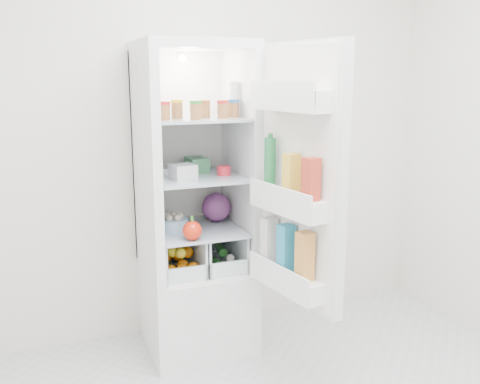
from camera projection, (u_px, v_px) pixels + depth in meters
name	position (u px, v px, depth m)	size (l,w,h in m)	color
room_walls	(341.00, 82.00, 1.91)	(3.02, 3.02, 2.61)	silver
refrigerator	(194.00, 238.00, 3.18)	(0.60, 0.60, 1.80)	silver
shelf_low	(196.00, 229.00, 3.10)	(0.49, 0.53, 0.01)	#9EACB9
shelf_mid	(195.00, 177.00, 3.04)	(0.49, 0.53, 0.01)	#9EACB9
shelf_top	(194.00, 118.00, 2.97)	(0.49, 0.53, 0.01)	#9EACB9
crisper_left	(176.00, 253.00, 3.09)	(0.23, 0.46, 0.22)	silver
crisper_right	(217.00, 248.00, 3.17)	(0.23, 0.46, 0.22)	silver
condiment_jars	(200.00, 111.00, 2.85)	(0.46, 0.16, 0.08)	#B21919
squeeze_bottle	(233.00, 99.00, 2.98)	(0.06, 0.06, 0.19)	white
tub_white	(183.00, 172.00, 2.93)	(0.12, 0.12, 0.08)	silver
tin_red	(224.00, 171.00, 3.04)	(0.08, 0.08, 0.05)	red
foil_tray	(171.00, 171.00, 3.05)	(0.17, 0.13, 0.04)	silver
tub_green	(197.00, 165.00, 3.14)	(0.11, 0.15, 0.09)	#387D50
red_cabbage	(216.00, 207.00, 3.22)	(0.17, 0.17, 0.17)	#591E51
bell_pepper	(192.00, 231.00, 2.86)	(0.10, 0.10, 0.10)	red
mushroom_bowl	(174.00, 225.00, 3.03)	(0.16, 0.16, 0.07)	#90B5D7
citrus_pile	(178.00, 259.00, 3.07)	(0.20, 0.31, 0.16)	orange
veg_pile	(218.00, 256.00, 3.18)	(0.16, 0.30, 0.10)	#1A501A
fridge_door	(297.00, 183.00, 2.63)	(0.26, 0.60, 1.30)	silver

